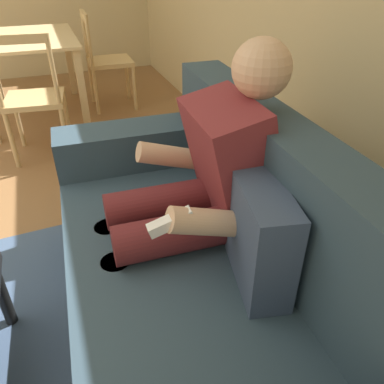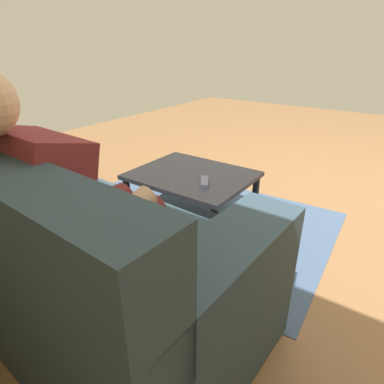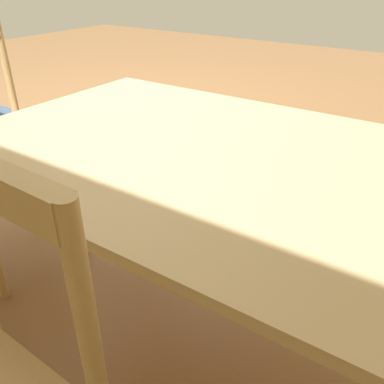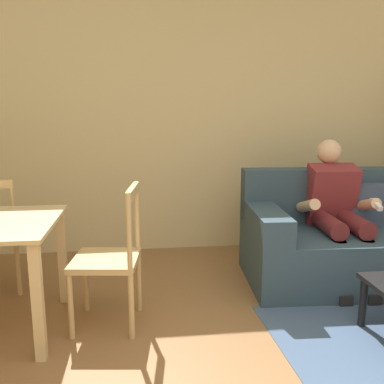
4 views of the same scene
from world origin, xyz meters
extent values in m
cube|color=#D1BC8C|center=(0.00, 3.09, 1.29)|extent=(6.62, 0.12, 2.57)
cube|color=#2D4251|center=(1.15, 1.99, 0.22)|extent=(1.91, 0.98, 0.44)
cube|color=#2D4251|center=(1.16, 2.34, 0.68)|extent=(1.88, 0.29, 0.47)
cube|color=#2D4251|center=(0.33, 2.03, 0.54)|extent=(0.28, 0.91, 0.21)
cube|color=#384864|center=(1.28, 2.18, 0.62)|extent=(0.42, 0.22, 0.36)
cube|color=maroon|center=(0.97, 2.23, 0.69)|extent=(0.42, 0.35, 0.56)
sphere|color=#DBAD89|center=(0.97, 2.32, 1.06)|extent=(0.21, 0.21, 0.21)
cylinder|color=maroon|center=(0.84, 1.96, 0.51)|extent=(0.17, 0.45, 0.15)
cylinder|color=#DBAD89|center=(0.83, 1.74, 0.22)|extent=(0.11, 0.11, 0.44)
cube|color=black|center=(0.83, 1.66, 0.04)|extent=(0.11, 0.24, 0.08)
cylinder|color=maroon|center=(1.06, 1.95, 0.51)|extent=(0.17, 0.45, 0.15)
cylinder|color=#DBAD89|center=(1.05, 1.73, 0.22)|extent=(0.11, 0.11, 0.44)
cube|color=black|center=(1.05, 1.65, 0.04)|extent=(0.11, 0.24, 0.08)
cylinder|color=#DBAD89|center=(0.71, 2.08, 0.64)|extent=(0.11, 0.36, 0.19)
cylinder|color=#DBAD89|center=(1.21, 2.06, 0.64)|extent=(0.11, 0.36, 0.19)
cube|color=white|center=(1.20, 1.90, 0.68)|extent=(0.05, 0.16, 0.08)
cylinder|color=black|center=(0.79, 1.27, 0.17)|extent=(0.05, 0.05, 0.34)
cube|color=#D1B27F|center=(-1.25, 1.12, 0.36)|extent=(0.06, 0.06, 0.71)
cube|color=#D1B27F|center=(-1.25, 1.88, 0.36)|extent=(0.06, 0.06, 0.71)
cylinder|color=tan|center=(-1.61, 2.42, 0.23)|extent=(0.04, 0.04, 0.45)
cylinder|color=tan|center=(-1.62, 2.04, 0.23)|extent=(0.04, 0.04, 0.45)
cylinder|color=tan|center=(-1.62, 2.04, 0.68)|extent=(0.03, 0.03, 0.46)
cube|color=tan|center=(-0.90, 1.50, 0.45)|extent=(0.47, 0.47, 0.04)
cylinder|color=tan|center=(-1.07, 1.71, 0.22)|extent=(0.04, 0.04, 0.45)
cylinder|color=tan|center=(-1.11, 1.34, 0.22)|extent=(0.04, 0.04, 0.45)
cylinder|color=tan|center=(-0.69, 1.67, 0.22)|extent=(0.04, 0.04, 0.45)
cylinder|color=tan|center=(-0.73, 1.29, 0.22)|extent=(0.04, 0.04, 0.45)
cylinder|color=tan|center=(-0.69, 1.67, 0.70)|extent=(0.03, 0.03, 0.49)
cylinder|color=tan|center=(-0.73, 1.29, 0.70)|extent=(0.03, 0.03, 0.49)
cube|color=tan|center=(-0.71, 1.48, 0.91)|extent=(0.08, 0.38, 0.06)
camera|label=1|loc=(2.14, 1.62, 1.42)|focal=35.97mm
camera|label=2|loc=(-0.08, 2.74, 1.22)|focal=30.05mm
camera|label=3|loc=(-2.33, 2.29, 1.14)|focal=38.07mm
camera|label=4|loc=(-0.64, -1.18, 1.43)|focal=39.47mm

